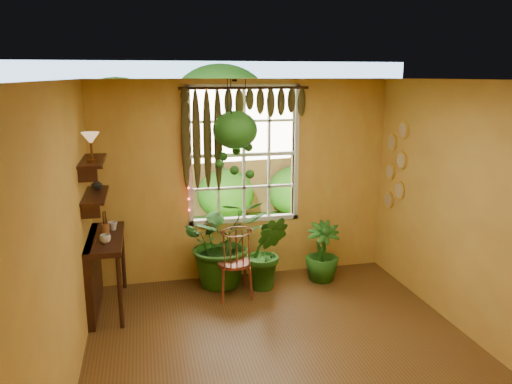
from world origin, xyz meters
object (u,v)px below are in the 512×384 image
counter_ledge (97,265)px  hanging_basket (235,136)px  potted_plant_mid (267,252)px  windsor_chair (235,273)px  potted_plant_left (223,241)px

counter_ledge → hanging_basket: (1.73, 0.34, 1.44)m
potted_plant_mid → hanging_basket: hanging_basket is taller
windsor_chair → counter_ledge: bearing=177.9°
hanging_basket → windsor_chair: bearing=-103.6°
counter_ledge → potted_plant_left: size_ratio=0.99×
potted_plant_left → potted_plant_mid: (0.53, -0.26, -0.11)m
counter_ledge → windsor_chair: size_ratio=1.07×
counter_ledge → potted_plant_mid: bearing=3.4°
windsor_chair → hanging_basket: 1.71m
potted_plant_mid → potted_plant_left: bearing=154.2°
counter_ledge → potted_plant_left: (1.56, 0.38, 0.05)m
potted_plant_mid → hanging_basket: bearing=149.1°
potted_plant_mid → windsor_chair: bearing=-159.4°
potted_plant_mid → hanging_basket: (-0.36, 0.22, 1.49)m
hanging_basket → counter_ledge: bearing=-168.9°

